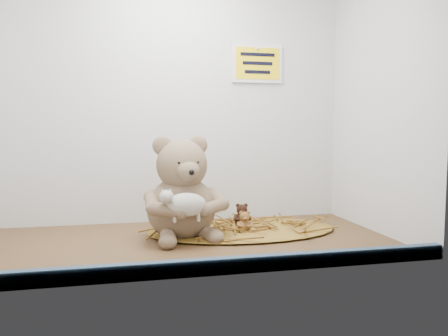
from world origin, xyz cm
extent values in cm
cube|color=#493019|center=(0.00, 0.00, 0.00)|extent=(120.00, 60.00, 0.40)
cube|color=silver|center=(0.00, 30.00, 45.00)|extent=(120.00, 0.40, 90.00)
cube|color=silver|center=(60.00, 0.00, 45.00)|extent=(0.40, 60.00, 90.00)
cube|color=#384C6B|center=(0.00, -28.80, 1.80)|extent=(119.28, 2.20, 3.60)
ellipsoid|color=brown|center=(19.81, 9.58, 0.58)|extent=(59.70, 34.66, 1.16)
cube|color=yellow|center=(30.00, 29.40, 55.00)|extent=(16.00, 1.20, 11.00)
camera|label=1|loc=(-15.15, -120.56, 31.60)|focal=35.00mm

